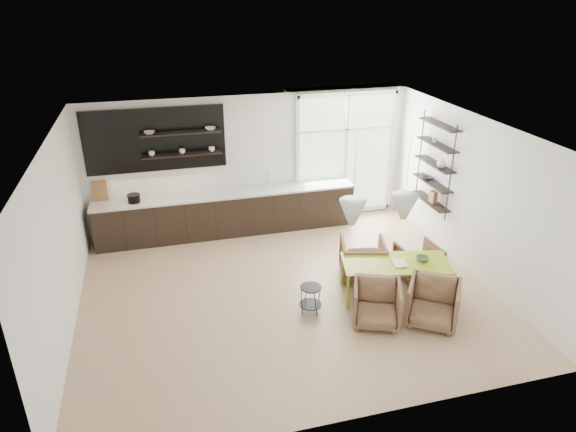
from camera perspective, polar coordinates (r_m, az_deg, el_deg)
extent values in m
cube|color=tan|center=(9.13, -0.15, -8.54)|extent=(7.00, 6.00, 0.01)
cube|color=white|center=(11.16, -4.12, 5.99)|extent=(7.00, 0.02, 2.90)
cube|color=white|center=(8.35, -24.10, -2.76)|extent=(0.02, 6.00, 2.90)
cube|color=white|center=(9.85, 19.94, 1.99)|extent=(0.02, 6.00, 2.90)
cube|color=white|center=(7.94, -0.17, 9.36)|extent=(7.00, 6.00, 0.01)
cube|color=#B2D1A5|center=(11.71, 6.36, 6.78)|extent=(2.20, 0.02, 2.70)
cube|color=silver|center=(11.68, 6.41, 6.73)|extent=(2.30, 0.08, 2.80)
cone|color=silver|center=(8.20, 7.18, 0.38)|extent=(0.44, 0.44, 0.42)
cone|color=silver|center=(8.56, 12.78, 1.01)|extent=(0.44, 0.44, 0.42)
cylinder|color=black|center=(7.91, 7.48, 5.72)|extent=(0.01, 0.01, 0.89)
cylinder|color=black|center=(8.28, 13.29, 6.13)|extent=(0.01, 0.01, 0.89)
cube|color=black|center=(11.12, -6.66, 0.29)|extent=(5.50, 0.65, 0.90)
cube|color=silver|center=(10.94, -6.78, 2.54)|extent=(5.54, 0.69, 0.04)
cube|color=white|center=(11.14, -7.10, 4.46)|extent=(5.50, 0.02, 0.55)
cube|color=black|center=(10.76, -14.52, 8.19)|extent=(2.80, 0.06, 1.30)
cube|color=black|center=(10.60, -11.86, 9.05)|extent=(1.60, 0.28, 0.03)
cube|color=black|center=(10.72, -11.66, 6.73)|extent=(1.60, 0.28, 0.03)
cube|color=olive|center=(11.06, -20.20, 2.67)|extent=(0.30, 0.10, 0.42)
cylinder|color=silver|center=(11.11, -2.31, 4.14)|extent=(0.02, 0.02, 0.40)
imported|color=white|center=(10.58, -15.15, 8.93)|extent=(0.22, 0.22, 0.05)
imported|color=white|center=(10.63, -8.62, 9.58)|extent=(0.22, 0.22, 0.05)
imported|color=white|center=(10.69, -14.91, 6.72)|extent=(0.12, 0.12, 0.10)
imported|color=white|center=(10.70, -11.69, 7.06)|extent=(0.12, 0.12, 0.10)
imported|color=white|center=(10.75, -8.48, 7.37)|extent=(0.12, 0.12, 0.10)
cylinder|color=black|center=(10.78, -16.75, 1.84)|extent=(0.24, 0.24, 0.15)
cube|color=black|center=(10.16, 17.64, 4.49)|extent=(0.02, 0.02, 1.90)
cube|color=black|center=(11.13, 14.45, 6.56)|extent=(0.02, 0.02, 1.90)
cube|color=black|center=(10.91, 15.50, 1.60)|extent=(0.26, 1.20, 0.02)
cube|color=black|center=(10.76, 15.73, 3.56)|extent=(0.26, 1.20, 0.02)
cube|color=black|center=(10.64, 15.98, 5.57)|extent=(0.26, 1.20, 0.02)
cube|color=black|center=(10.52, 16.22, 7.63)|extent=(0.26, 1.20, 0.03)
cube|color=black|center=(10.42, 16.48, 9.74)|extent=(0.26, 1.20, 0.03)
imported|color=white|center=(10.40, 16.72, 5.69)|extent=(0.18, 0.18, 0.19)
imported|color=#333338|center=(10.91, 15.24, 4.12)|extent=(0.22, 0.22, 0.05)
imported|color=white|center=(10.59, 15.99, 8.10)|extent=(0.10, 0.10, 0.09)
cube|color=olive|center=(10.78, 15.83, 2.05)|extent=(0.10, 0.18, 0.24)
cube|color=#99B51D|center=(8.91, 11.94, -5.15)|extent=(1.94, 1.20, 0.03)
cube|color=#99B51D|center=(8.62, 6.65, -8.40)|extent=(0.05, 0.05, 0.63)
cube|color=#99B51D|center=(9.23, 6.04, -5.96)|extent=(0.05, 0.05, 0.63)
cube|color=#99B51D|center=(9.02, 17.64, -7.90)|extent=(0.05, 0.05, 0.63)
cube|color=#99B51D|center=(9.61, 16.32, -5.61)|extent=(0.05, 0.05, 0.63)
imported|color=brown|center=(9.53, 8.27, -4.70)|extent=(0.97, 0.98, 0.74)
imported|color=brown|center=(9.73, 14.22, -4.89)|extent=(0.74, 0.76, 0.65)
imported|color=brown|center=(8.35, 9.81, -9.57)|extent=(0.96, 0.98, 0.69)
imported|color=brown|center=(8.53, 15.83, -9.27)|extent=(1.08, 1.09, 0.72)
cylinder|color=black|center=(8.42, 2.55, -7.93)|extent=(0.35, 0.35, 0.02)
cylinder|color=black|center=(8.60, 2.51, -9.78)|extent=(0.37, 0.37, 0.02)
cylinder|color=black|center=(8.61, 3.49, -8.95)|extent=(0.02, 0.02, 0.46)
cylinder|color=black|center=(8.66, 1.99, -8.70)|extent=(0.02, 0.02, 0.46)
cylinder|color=black|center=(8.48, 1.54, -9.51)|extent=(0.02, 0.02, 0.46)
cylinder|color=black|center=(8.43, 3.08, -9.78)|extent=(0.02, 0.02, 0.46)
imported|color=white|center=(8.83, 11.60, -5.22)|extent=(0.25, 0.31, 0.03)
imported|color=#44724C|center=(9.05, 14.69, -4.62)|extent=(0.27, 0.27, 0.07)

